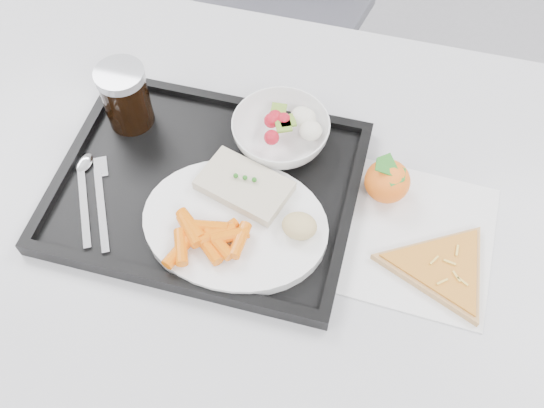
{
  "coord_description": "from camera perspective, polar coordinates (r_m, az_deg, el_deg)",
  "views": [
    {
      "loc": [
        0.16,
        -0.19,
        1.52
      ],
      "look_at": [
        0.04,
        0.28,
        0.77
      ],
      "focal_mm": 40.0,
      "sensor_mm": 36.0,
      "label": 1
    }
  ],
  "objects": [
    {
      "name": "cutlery",
      "position": [
        0.95,
        -16.7,
        1.41
      ],
      "size": [
        0.12,
        0.16,
        0.01
      ],
      "color": "silver",
      "rests_on": "tray"
    },
    {
      "name": "bread_roll",
      "position": [
        0.84,
        2.6,
        -2.07
      ],
      "size": [
        0.05,
        0.05,
        0.03
      ],
      "color": "beige",
      "rests_on": "dinner_plate"
    },
    {
      "name": "dinner_plate",
      "position": [
        0.87,
        -3.48,
        -1.94
      ],
      "size": [
        0.27,
        0.27,
        0.02
      ],
      "color": "white",
      "rests_on": "tray"
    },
    {
      "name": "salad_bowl",
      "position": [
        0.95,
        0.82,
        6.76
      ],
      "size": [
        0.15,
        0.15,
        0.05
      ],
      "color": "white",
      "rests_on": "tray"
    },
    {
      "name": "carrot_pile",
      "position": [
        0.84,
        -6.08,
        -3.16
      ],
      "size": [
        0.11,
        0.1,
        0.03
      ],
      "color": "orange",
      "rests_on": "dinner_plate"
    },
    {
      "name": "cola_glass",
      "position": [
        0.98,
        -13.62,
        9.86
      ],
      "size": [
        0.08,
        0.08,
        0.11
      ],
      "color": "black",
      "rests_on": "tray"
    },
    {
      "name": "table",
      "position": [
        0.99,
        -1.76,
        -1.1
      ],
      "size": [
        1.2,
        0.8,
        0.75
      ],
      "color": "silver",
      "rests_on": "ground"
    },
    {
      "name": "tray",
      "position": [
        0.93,
        -6.12,
        1.57
      ],
      "size": [
        0.45,
        0.35,
        0.03
      ],
      "color": "black",
      "rests_on": "table"
    },
    {
      "name": "fish_fillet",
      "position": [
        0.89,
        -2.62,
        1.76
      ],
      "size": [
        0.15,
        0.11,
        0.03
      ],
      "color": "beige",
      "rests_on": "dinner_plate"
    },
    {
      "name": "napkin",
      "position": [
        0.91,
        12.45,
        -2.89
      ],
      "size": [
        0.26,
        0.25,
        0.0
      ],
      "color": "silver",
      "rests_on": "table"
    },
    {
      "name": "pizza_slice",
      "position": [
        0.89,
        15.75,
        -5.83
      ],
      "size": [
        0.21,
        0.21,
        0.02
      ],
      "color": "tan",
      "rests_on": "napkin"
    },
    {
      "name": "salad_contents",
      "position": [
        0.95,
        1.99,
        7.73
      ],
      "size": [
        0.09,
        0.08,
        0.03
      ],
      "color": "#B41322",
      "rests_on": "salad_bowl"
    },
    {
      "name": "tangerine",
      "position": [
        0.91,
        10.8,
        2.13
      ],
      "size": [
        0.08,
        0.08,
        0.07
      ],
      "color": "orange",
      "rests_on": "napkin"
    }
  ]
}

